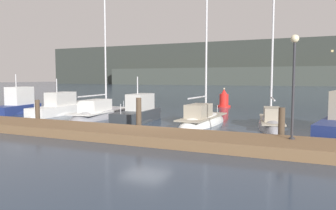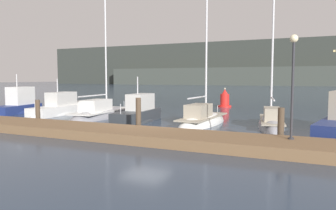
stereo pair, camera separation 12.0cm
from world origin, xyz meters
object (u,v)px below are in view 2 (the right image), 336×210
Objects in this scene: motorboat_berth_2 at (58,111)px; channel_buoy at (225,100)px; motorboat_berth_1 at (18,109)px; motorboat_berth_4 at (138,117)px; sailboat_berth_5 at (202,122)px; sailboat_berth_6 at (271,125)px; dock_lamppost at (293,70)px; sailboat_berth_3 at (102,115)px.

motorboat_berth_2 is 16.05m from channel_buoy.
motorboat_berth_1 is at bearing -137.96° from channel_buoy.
motorboat_berth_1 reaches higher than motorboat_berth_2.
sailboat_berth_5 is at bearing 8.96° from motorboat_berth_4.
dock_lamppost is (1.52, -6.12, 3.08)m from sailboat_berth_6.
dock_lamppost is at bearing -44.86° from sailboat_berth_5.
channel_buoy is (6.06, 12.28, 0.58)m from sailboat_berth_3.
motorboat_berth_2 is (3.92, 0.44, -0.07)m from motorboat_berth_1.
sailboat_berth_6 is (8.33, 1.24, -0.22)m from motorboat_berth_4.
motorboat_berth_4 is at bearing -171.52° from sailboat_berth_6.
dock_lamppost is at bearing -76.04° from sailboat_berth_6.
sailboat_berth_3 is 0.94× the size of sailboat_berth_6.
sailboat_berth_3 is at bearing 3.52° from motorboat_berth_1.
sailboat_berth_5 is at bearing -3.93° from sailboat_berth_3.
sailboat_berth_6 is at bearing 0.08° from sailboat_berth_3.
sailboat_berth_6 reaches higher than motorboat_berth_2.
sailboat_berth_3 is 4.86× the size of channel_buoy.
sailboat_berth_3 is at bearing -116.26° from channel_buoy.
motorboat_berth_2 is 16.29m from sailboat_berth_6.
motorboat_berth_2 is at bearing 6.39° from motorboat_berth_1.
motorboat_berth_2 is 19.03m from dock_lamppost.
motorboat_berth_1 reaches higher than motorboat_berth_4.
motorboat_berth_4 is 0.52× the size of sailboat_berth_5.
motorboat_berth_2 is 1.43× the size of dock_lamppost.
motorboat_berth_4 is (7.96, -1.16, 0.05)m from motorboat_berth_2.
motorboat_berth_1 is at bearing 179.81° from sailboat_berth_5.
motorboat_berth_4 is 11.36m from dock_lamppost.
motorboat_berth_2 is 1.10× the size of motorboat_berth_4.
channel_buoy is at bearing 80.37° from motorboat_berth_4.
sailboat_berth_5 is (4.27, 0.67, -0.21)m from motorboat_berth_4.
dock_lamppost is (7.55, -18.39, 2.49)m from channel_buoy.
motorboat_berth_1 is 20.21m from sailboat_berth_6.
channel_buoy is at bearing 116.20° from sailboat_berth_6.
sailboat_berth_6 reaches higher than dock_lamppost.
sailboat_berth_3 reaches higher than motorboat_berth_4.
channel_buoy is at bearing 63.74° from sailboat_berth_3.
sailboat_berth_3 reaches higher than dock_lamppost.
motorboat_berth_2 is at bearing -129.72° from channel_buoy.
channel_buoy is (2.29, 13.50, 0.36)m from motorboat_berth_4.
sailboat_berth_6 is (20.20, 0.52, -0.24)m from motorboat_berth_1.
motorboat_berth_1 is 8.13m from sailboat_berth_3.
sailboat_berth_6 reaches higher than sailboat_berth_3.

